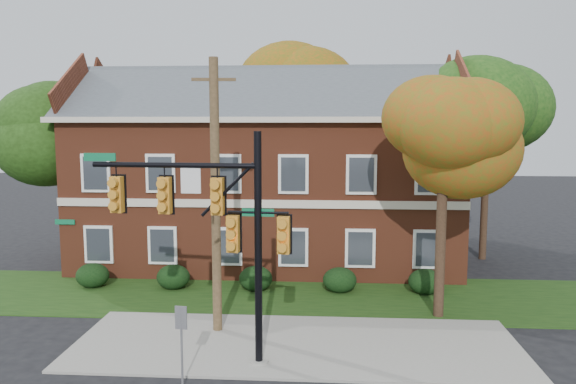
# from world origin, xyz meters

# --- Properties ---
(ground) EXTENTS (120.00, 120.00, 0.00)m
(ground) POSITION_xyz_m (0.00, 0.00, 0.00)
(ground) COLOR black
(ground) RESTS_ON ground
(sidewalk) EXTENTS (14.00, 5.00, 0.08)m
(sidewalk) POSITION_xyz_m (0.00, 1.00, 0.04)
(sidewalk) COLOR gray
(sidewalk) RESTS_ON ground
(grass_strip) EXTENTS (30.00, 6.00, 0.04)m
(grass_strip) POSITION_xyz_m (0.00, 6.00, 0.02)
(grass_strip) COLOR #193811
(grass_strip) RESTS_ON ground
(apartment_building) EXTENTS (18.80, 8.80, 9.74)m
(apartment_building) POSITION_xyz_m (-2.00, 11.95, 4.99)
(apartment_building) COLOR brown
(apartment_building) RESTS_ON ground
(hedge_far_left) EXTENTS (1.40, 1.26, 1.05)m
(hedge_far_left) POSITION_xyz_m (-9.00, 6.70, 0.53)
(hedge_far_left) COLOR black
(hedge_far_left) RESTS_ON ground
(hedge_left) EXTENTS (1.40, 1.26, 1.05)m
(hedge_left) POSITION_xyz_m (-5.50, 6.70, 0.53)
(hedge_left) COLOR black
(hedge_left) RESTS_ON ground
(hedge_center) EXTENTS (1.40, 1.26, 1.05)m
(hedge_center) POSITION_xyz_m (-2.00, 6.70, 0.53)
(hedge_center) COLOR black
(hedge_center) RESTS_ON ground
(hedge_right) EXTENTS (1.40, 1.26, 1.05)m
(hedge_right) POSITION_xyz_m (1.50, 6.70, 0.53)
(hedge_right) COLOR black
(hedge_right) RESTS_ON ground
(hedge_far_right) EXTENTS (1.40, 1.26, 1.05)m
(hedge_far_right) POSITION_xyz_m (5.00, 6.70, 0.53)
(hedge_far_right) COLOR black
(hedge_far_right) RESTS_ON ground
(tree_near_right) EXTENTS (4.50, 4.25, 8.58)m
(tree_near_right) POSITION_xyz_m (5.22, 3.87, 6.67)
(tree_near_right) COLOR black
(tree_near_right) RESTS_ON ground
(tree_left_rear) EXTENTS (5.40, 5.10, 8.88)m
(tree_left_rear) POSITION_xyz_m (-11.73, 10.84, 6.68)
(tree_left_rear) COLOR black
(tree_left_rear) RESTS_ON ground
(tree_right_rear) EXTENTS (6.30, 5.95, 10.62)m
(tree_right_rear) POSITION_xyz_m (9.31, 12.81, 8.12)
(tree_right_rear) COLOR black
(tree_right_rear) RESTS_ON ground
(tree_far_rear) EXTENTS (6.84, 6.46, 11.52)m
(tree_far_rear) POSITION_xyz_m (-0.66, 19.79, 8.84)
(tree_far_rear) COLOR black
(tree_far_rear) RESTS_ON ground
(traffic_signal) EXTENTS (6.05, 0.72, 6.76)m
(traffic_signal) POSITION_xyz_m (-2.21, -0.45, 4.19)
(traffic_signal) COLOR gray
(traffic_signal) RESTS_ON ground
(utility_pole) EXTENTS (1.41, 0.34, 9.06)m
(utility_pole) POSITION_xyz_m (-2.70, 2.00, 4.60)
(utility_pole) COLOR #44361F
(utility_pole) RESTS_ON ground
(sign_post) EXTENTS (0.32, 0.08, 2.22)m
(sign_post) POSITION_xyz_m (-2.87, -2.00, 1.51)
(sign_post) COLOR slate
(sign_post) RESTS_ON ground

